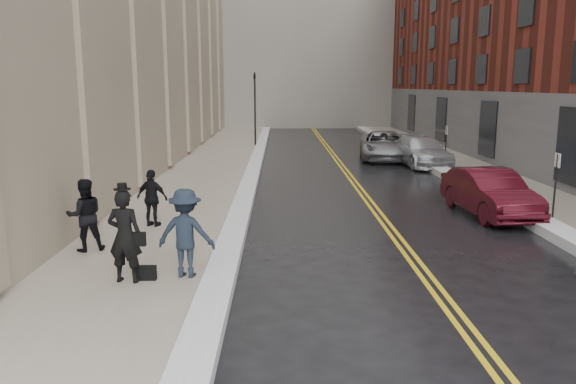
{
  "coord_description": "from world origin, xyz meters",
  "views": [
    {
      "loc": [
        -0.86,
        -9.44,
        4.33
      ],
      "look_at": [
        -0.66,
        4.87,
        1.6
      ],
      "focal_mm": 35.0,
      "sensor_mm": 36.0,
      "label": 1
    }
  ],
  "objects_px": {
    "car_maroon": "(489,193)",
    "car_silver_far": "(384,145)",
    "pedestrian_main": "(125,236)",
    "car_silver_near": "(421,151)",
    "pedestrian_a": "(85,215)",
    "pedestrian_c": "(152,198)",
    "pedestrian_b": "(186,233)"
  },
  "relations": [
    {
      "from": "car_maroon",
      "to": "car_silver_far",
      "type": "xyz_separation_m",
      "value": [
        -0.87,
        14.59,
        0.04
      ]
    },
    {
      "from": "car_silver_far",
      "to": "pedestrian_main",
      "type": "height_order",
      "value": "pedestrian_main"
    },
    {
      "from": "car_maroon",
      "to": "car_silver_near",
      "type": "bearing_deg",
      "value": 82.11
    },
    {
      "from": "car_silver_near",
      "to": "pedestrian_a",
      "type": "xyz_separation_m",
      "value": [
        -12.63,
        -16.36,
        0.29
      ]
    },
    {
      "from": "pedestrian_c",
      "to": "car_silver_near",
      "type": "bearing_deg",
      "value": -110.87
    },
    {
      "from": "car_silver_far",
      "to": "pedestrian_main",
      "type": "relative_size",
      "value": 2.93
    },
    {
      "from": "pedestrian_c",
      "to": "pedestrian_main",
      "type": "bearing_deg",
      "value": 114.85
    },
    {
      "from": "pedestrian_main",
      "to": "pedestrian_b",
      "type": "distance_m",
      "value": 1.29
    },
    {
      "from": "car_silver_near",
      "to": "pedestrian_c",
      "type": "relative_size",
      "value": 3.18
    },
    {
      "from": "car_silver_far",
      "to": "pedestrian_c",
      "type": "relative_size",
      "value": 3.46
    },
    {
      "from": "car_silver_far",
      "to": "pedestrian_c",
      "type": "distance_m",
      "value": 19.28
    },
    {
      "from": "car_silver_near",
      "to": "pedestrian_b",
      "type": "bearing_deg",
      "value": -123.97
    },
    {
      "from": "pedestrian_b",
      "to": "car_silver_far",
      "type": "bearing_deg",
      "value": -103.71
    },
    {
      "from": "pedestrian_a",
      "to": "pedestrian_main",
      "type": "bearing_deg",
      "value": 101.31
    },
    {
      "from": "car_maroon",
      "to": "pedestrian_main",
      "type": "bearing_deg",
      "value": -151.66
    },
    {
      "from": "car_maroon",
      "to": "pedestrian_a",
      "type": "distance_m",
      "value": 12.79
    },
    {
      "from": "pedestrian_main",
      "to": "pedestrian_a",
      "type": "distance_m",
      "value": 2.88
    },
    {
      "from": "car_silver_near",
      "to": "pedestrian_c",
      "type": "xyz_separation_m",
      "value": [
        -11.49,
        -13.84,
        0.22
      ]
    },
    {
      "from": "car_silver_far",
      "to": "pedestrian_b",
      "type": "distance_m",
      "value": 22.57
    },
    {
      "from": "pedestrian_a",
      "to": "pedestrian_b",
      "type": "height_order",
      "value": "pedestrian_b"
    },
    {
      "from": "pedestrian_main",
      "to": "pedestrian_c",
      "type": "height_order",
      "value": "pedestrian_main"
    },
    {
      "from": "car_silver_near",
      "to": "car_silver_far",
      "type": "xyz_separation_m",
      "value": [
        -1.5,
        2.65,
        0.03
      ]
    },
    {
      "from": "pedestrian_main",
      "to": "pedestrian_a",
      "type": "height_order",
      "value": "pedestrian_main"
    },
    {
      "from": "pedestrian_main",
      "to": "pedestrian_b",
      "type": "bearing_deg",
      "value": -156.22
    },
    {
      "from": "car_silver_far",
      "to": "pedestrian_a",
      "type": "xyz_separation_m",
      "value": [
        -11.13,
        -19.01,
        0.26
      ]
    },
    {
      "from": "car_maroon",
      "to": "car_silver_far",
      "type": "height_order",
      "value": "car_silver_far"
    },
    {
      "from": "car_maroon",
      "to": "pedestrian_a",
      "type": "bearing_deg",
      "value": -164.65
    },
    {
      "from": "car_maroon",
      "to": "pedestrian_b",
      "type": "distance_m",
      "value": 11.15
    },
    {
      "from": "car_silver_near",
      "to": "pedestrian_b",
      "type": "distance_m",
      "value": 20.79
    },
    {
      "from": "car_silver_near",
      "to": "pedestrian_main",
      "type": "relative_size",
      "value": 2.69
    },
    {
      "from": "car_silver_near",
      "to": "pedestrian_main",
      "type": "distance_m",
      "value": 21.7
    },
    {
      "from": "car_silver_far",
      "to": "pedestrian_a",
      "type": "height_order",
      "value": "pedestrian_a"
    }
  ]
}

